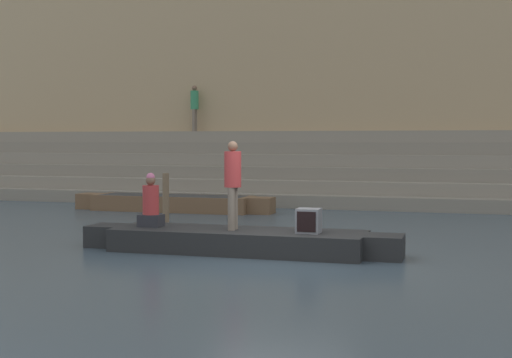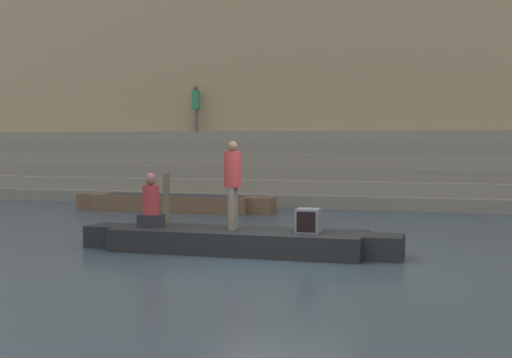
{
  "view_description": "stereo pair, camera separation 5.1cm",
  "coord_description": "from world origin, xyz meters",
  "px_view_note": "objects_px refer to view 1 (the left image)",
  "views": [
    {
      "loc": [
        3.19,
        -11.98,
        2.13
      ],
      "look_at": [
        -0.97,
        1.99,
        1.33
      ],
      "focal_mm": 50.0,
      "sensor_mm": 36.0,
      "label": 1
    },
    {
      "loc": [
        3.24,
        -11.96,
        2.13
      ],
      "look_at": [
        -0.97,
        1.99,
        1.33
      ],
      "focal_mm": 50.0,
      "sensor_mm": 36.0,
      "label": 2
    }
  ],
  "objects_px": {
    "person_rowing": "(151,205)",
    "mooring_post": "(166,198)",
    "tv_set": "(309,221)",
    "rowboat_main": "(238,240)",
    "person_standing": "(233,179)",
    "moored_boat_shore": "(173,203)",
    "person_on_steps": "(195,105)"
  },
  "relations": [
    {
      "from": "person_rowing",
      "to": "mooring_post",
      "type": "height_order",
      "value": "person_rowing"
    },
    {
      "from": "tv_set",
      "to": "mooring_post",
      "type": "bearing_deg",
      "value": 132.53
    },
    {
      "from": "person_rowing",
      "to": "tv_set",
      "type": "relative_size",
      "value": 2.35
    },
    {
      "from": "rowboat_main",
      "to": "person_standing",
      "type": "xyz_separation_m",
      "value": [
        -0.09,
        -0.04,
        1.17
      ]
    },
    {
      "from": "rowboat_main",
      "to": "moored_boat_shore",
      "type": "bearing_deg",
      "value": 119.43
    },
    {
      "from": "rowboat_main",
      "to": "tv_set",
      "type": "height_order",
      "value": "tv_set"
    },
    {
      "from": "rowboat_main",
      "to": "tv_set",
      "type": "bearing_deg",
      "value": -5.72
    },
    {
      "from": "tv_set",
      "to": "person_on_steps",
      "type": "xyz_separation_m",
      "value": [
        -7.07,
        12.31,
        2.79
      ]
    },
    {
      "from": "rowboat_main",
      "to": "person_standing",
      "type": "bearing_deg",
      "value": -157.88
    },
    {
      "from": "person_rowing",
      "to": "person_standing",
      "type": "bearing_deg",
      "value": 12.58
    },
    {
      "from": "tv_set",
      "to": "rowboat_main",
      "type": "bearing_deg",
      "value": 171.3
    },
    {
      "from": "rowboat_main",
      "to": "tv_set",
      "type": "distance_m",
      "value": 1.45
    },
    {
      "from": "person_rowing",
      "to": "moored_boat_shore",
      "type": "xyz_separation_m",
      "value": [
        -2.5,
        6.91,
        -0.6
      ]
    },
    {
      "from": "moored_boat_shore",
      "to": "rowboat_main",
      "type": "bearing_deg",
      "value": -59.63
    },
    {
      "from": "rowboat_main",
      "to": "moored_boat_shore",
      "type": "height_order",
      "value": "moored_boat_shore"
    },
    {
      "from": "person_standing",
      "to": "moored_boat_shore",
      "type": "height_order",
      "value": "person_standing"
    },
    {
      "from": "person_standing",
      "to": "moored_boat_shore",
      "type": "xyz_separation_m",
      "value": [
        -4.21,
        6.94,
        -1.15
      ]
    },
    {
      "from": "person_on_steps",
      "to": "moored_boat_shore",
      "type": "bearing_deg",
      "value": -174.45
    },
    {
      "from": "moored_boat_shore",
      "to": "person_on_steps",
      "type": "bearing_deg",
      "value": 103.01
    },
    {
      "from": "rowboat_main",
      "to": "tv_set",
      "type": "xyz_separation_m",
      "value": [
        1.39,
        -0.08,
        0.42
      ]
    },
    {
      "from": "person_on_steps",
      "to": "rowboat_main",
      "type": "bearing_deg",
      "value": -164.09
    },
    {
      "from": "person_standing",
      "to": "person_on_steps",
      "type": "relative_size",
      "value": 0.98
    },
    {
      "from": "person_standing",
      "to": "tv_set",
      "type": "xyz_separation_m",
      "value": [
        1.47,
        -0.04,
        -0.75
      ]
    },
    {
      "from": "tv_set",
      "to": "person_on_steps",
      "type": "bearing_deg",
      "value": 114.38
    },
    {
      "from": "person_rowing",
      "to": "tv_set",
      "type": "bearing_deg",
      "value": 12.42
    },
    {
      "from": "person_standing",
      "to": "person_rowing",
      "type": "distance_m",
      "value": 1.79
    },
    {
      "from": "rowboat_main",
      "to": "moored_boat_shore",
      "type": "xyz_separation_m",
      "value": [
        -4.3,
        6.9,
        0.02
      ]
    },
    {
      "from": "mooring_post",
      "to": "person_on_steps",
      "type": "height_order",
      "value": "person_on_steps"
    },
    {
      "from": "rowboat_main",
      "to": "person_standing",
      "type": "relative_size",
      "value": 3.69
    },
    {
      "from": "mooring_post",
      "to": "person_on_steps",
      "type": "xyz_separation_m",
      "value": [
        -2.37,
        8.09,
        2.81
      ]
    },
    {
      "from": "rowboat_main",
      "to": "mooring_post",
      "type": "bearing_deg",
      "value": 126.1
    },
    {
      "from": "person_rowing",
      "to": "mooring_post",
      "type": "relative_size",
      "value": 0.83
    }
  ]
}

